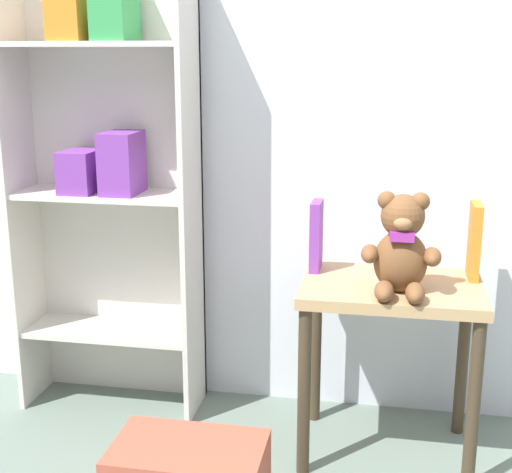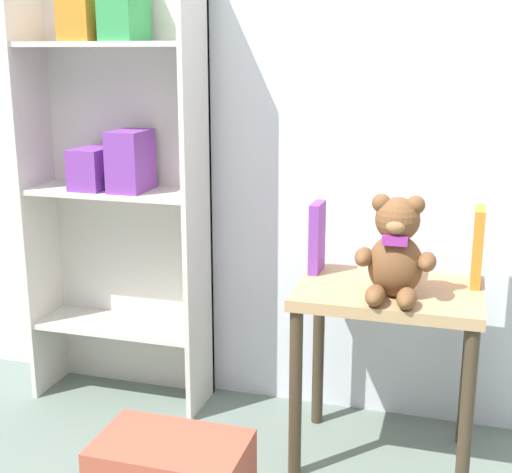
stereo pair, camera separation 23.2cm
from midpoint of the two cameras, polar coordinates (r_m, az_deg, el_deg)
wall_back at (r=2.48m, az=13.12°, el=13.37°), size 4.80×0.06×2.50m
bookshelf_side at (r=2.60m, az=-8.43°, el=5.74°), size 0.65×0.25×1.60m
display_table at (r=2.28m, az=13.41°, el=-6.58°), size 0.56×0.40×0.58m
teddy_bear at (r=2.12m, az=14.20°, el=-1.24°), size 0.23×0.21×0.31m
book_standing_purple at (r=2.33m, az=7.74°, el=-0.11°), size 0.03×0.11×0.23m
book_standing_pink at (r=2.30m, az=13.84°, el=-1.18°), size 0.04×0.15×0.19m
book_standing_orange at (r=2.32m, az=20.09°, el=-0.82°), size 0.03×0.13×0.24m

